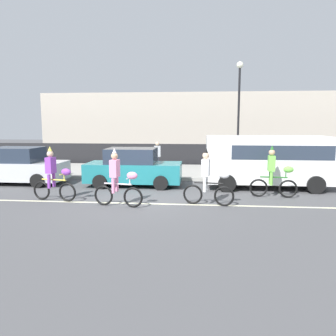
% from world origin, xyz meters
% --- Properties ---
extents(ground_plane, '(80.00, 80.00, 0.00)m').
position_xyz_m(ground_plane, '(0.00, 0.00, 0.00)').
color(ground_plane, '#4C4C4F').
extents(road_centre_line, '(36.00, 0.14, 0.01)m').
position_xyz_m(road_centre_line, '(0.00, -0.50, 0.00)').
color(road_centre_line, beige).
rests_on(road_centre_line, ground).
extents(sidewalk_curb, '(60.00, 5.00, 0.15)m').
position_xyz_m(sidewalk_curb, '(0.00, 6.50, 0.07)').
color(sidewalk_curb, '#9E9B93').
rests_on(sidewalk_curb, ground).
extents(fence_line, '(40.00, 0.08, 1.40)m').
position_xyz_m(fence_line, '(0.00, 9.40, 0.70)').
color(fence_line, black).
rests_on(fence_line, ground).
extents(building_backdrop, '(28.00, 8.00, 5.04)m').
position_xyz_m(building_backdrop, '(3.75, 18.00, 2.52)').
color(building_backdrop, '#B2A899').
rests_on(building_backdrop, ground).
extents(parade_cyclist_purple, '(1.70, 0.54, 1.92)m').
position_xyz_m(parade_cyclist_purple, '(-2.76, -0.38, 0.84)').
color(parade_cyclist_purple, black).
rests_on(parade_cyclist_purple, ground).
extents(parade_cyclist_pink, '(1.70, 0.53, 1.92)m').
position_xyz_m(parade_cyclist_pink, '(-0.33, -0.94, 0.84)').
color(parade_cyclist_pink, black).
rests_on(parade_cyclist_pink, ground).
extents(parade_cyclist_zebra, '(1.70, 0.54, 1.92)m').
position_xyz_m(parade_cyclist_zebra, '(2.62, -0.48, 0.84)').
color(parade_cyclist_zebra, black).
rests_on(parade_cyclist_zebra, ground).
extents(parade_cyclist_lime, '(1.72, 0.50, 1.92)m').
position_xyz_m(parade_cyclist_lime, '(5.03, 0.91, 0.84)').
color(parade_cyclist_lime, black).
rests_on(parade_cyclist_lime, ground).
extents(parked_van_white, '(5.00, 2.22, 2.18)m').
position_xyz_m(parked_van_white, '(5.17, 2.70, 1.28)').
color(parked_van_white, white).
rests_on(parked_van_white, ground).
extents(parked_car_silver, '(4.10, 1.92, 1.64)m').
position_xyz_m(parked_car_silver, '(-5.80, 2.65, 0.78)').
color(parked_car_silver, '#B7BABF').
rests_on(parked_car_silver, ground).
extents(parked_car_teal, '(4.10, 1.92, 1.64)m').
position_xyz_m(parked_car_teal, '(-0.56, 2.66, 0.78)').
color(parked_car_teal, '#1E727A').
rests_on(parked_car_teal, ground).
extents(street_lamp_post, '(0.36, 0.36, 5.86)m').
position_xyz_m(street_lamp_post, '(4.42, 7.32, 3.99)').
color(street_lamp_post, black).
rests_on(street_lamp_post, sidewalk_curb).
extents(pedestrian_onlooker, '(0.32, 0.20, 1.62)m').
position_xyz_m(pedestrian_onlooker, '(0.16, 5.32, 1.01)').
color(pedestrian_onlooker, '#33333D').
rests_on(pedestrian_onlooker, sidewalk_curb).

